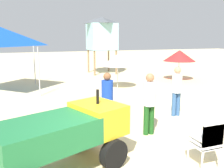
# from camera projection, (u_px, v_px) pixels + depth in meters

# --- Properties ---
(utility_cart) EXTENTS (2.81, 2.06, 1.50)m
(utility_cart) POSITION_uv_depth(u_px,v_px,m) (65.00, 133.00, 4.63)
(utility_cart) COLOR #1E6B38
(utility_cart) RESTS_ON ground
(stacked_plastic_chairs) EXTENTS (0.48, 0.48, 1.02)m
(stacked_plastic_chairs) POSITION_uv_depth(u_px,v_px,m) (208.00, 139.00, 4.80)
(stacked_plastic_chairs) COLOR white
(stacked_plastic_chairs) RESTS_ON ground
(lifeguard_near_center) EXTENTS (0.32, 0.32, 1.64)m
(lifeguard_near_center) POSITION_uv_depth(u_px,v_px,m) (149.00, 100.00, 6.41)
(lifeguard_near_center) COLOR #194C19
(lifeguard_near_center) RESTS_ON ground
(lifeguard_near_right) EXTENTS (0.32, 0.32, 1.61)m
(lifeguard_near_right) POSITION_uv_depth(u_px,v_px,m) (107.00, 97.00, 6.76)
(lifeguard_near_right) COLOR black
(lifeguard_near_right) RESTS_ON ground
(lifeguard_far_right) EXTENTS (0.32, 0.32, 1.62)m
(lifeguard_far_right) POSITION_uv_depth(u_px,v_px,m) (177.00, 88.00, 7.97)
(lifeguard_far_right) COLOR #33598C
(lifeguard_far_right) RESTS_ON ground
(lifeguard_tower) EXTENTS (1.98, 1.98, 3.92)m
(lifeguard_tower) POSITION_uv_depth(u_px,v_px,m) (102.00, 33.00, 17.06)
(lifeguard_tower) COLOR olive
(lifeguard_tower) RESTS_ON ground
(beach_umbrella_mid) EXTENTS (1.62, 1.62, 1.70)m
(beach_umbrella_mid) POSITION_uv_depth(u_px,v_px,m) (117.00, 60.00, 12.28)
(beach_umbrella_mid) COLOR beige
(beach_umbrella_mid) RESTS_ON ground
(beach_umbrella_far) EXTENTS (1.87, 1.87, 1.80)m
(beach_umbrella_far) POSITION_uv_depth(u_px,v_px,m) (179.00, 56.00, 14.58)
(beach_umbrella_far) COLOR beige
(beach_umbrella_far) RESTS_ON ground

